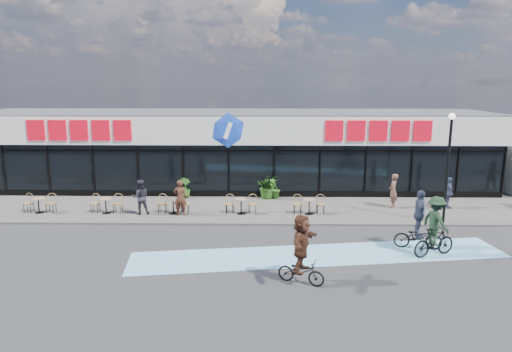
{
  "coord_description": "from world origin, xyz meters",
  "views": [
    {
      "loc": [
        1.91,
        -17.61,
        6.33
      ],
      "look_at": [
        1.55,
        3.5,
        1.98
      ],
      "focal_mm": 32.0,
      "sensor_mm": 36.0,
      "label": 1
    }
  ],
  "objects_px": {
    "potted_plant_left": "(185,188)",
    "cyclist_b": "(419,226)",
    "potted_plant_right": "(268,186)",
    "pedestrian_a": "(393,191)",
    "patron_left": "(180,198)",
    "lamp_post": "(448,158)",
    "potted_plant_mid": "(275,189)",
    "pedestrian_b": "(448,193)",
    "cyclist_a": "(435,230)",
    "patron_right": "(140,197)"
  },
  "relations": [
    {
      "from": "potted_plant_left",
      "to": "cyclist_b",
      "type": "relative_size",
      "value": 0.46
    },
    {
      "from": "potted_plant_right",
      "to": "pedestrian_a",
      "type": "xyz_separation_m",
      "value": [
        6.3,
        -1.77,
        0.2
      ]
    },
    {
      "from": "patron_left",
      "to": "cyclist_b",
      "type": "bearing_deg",
      "value": 158.98
    },
    {
      "from": "lamp_post",
      "to": "potted_plant_mid",
      "type": "height_order",
      "value": "lamp_post"
    },
    {
      "from": "lamp_post",
      "to": "pedestrian_a",
      "type": "distance_m",
      "value": 3.63
    },
    {
      "from": "potted_plant_mid",
      "to": "potted_plant_right",
      "type": "height_order",
      "value": "potted_plant_right"
    },
    {
      "from": "pedestrian_a",
      "to": "potted_plant_right",
      "type": "bearing_deg",
      "value": -80.92
    },
    {
      "from": "potted_plant_left",
      "to": "pedestrian_a",
      "type": "height_order",
      "value": "pedestrian_a"
    },
    {
      "from": "pedestrian_a",
      "to": "cyclist_b",
      "type": "xyz_separation_m",
      "value": [
        -0.56,
        -5.57,
        -0.06
      ]
    },
    {
      "from": "cyclist_b",
      "to": "patron_left",
      "type": "bearing_deg",
      "value": 157.87
    },
    {
      "from": "pedestrian_b",
      "to": "pedestrian_a",
      "type": "bearing_deg",
      "value": 88.15
    },
    {
      "from": "lamp_post",
      "to": "potted_plant_left",
      "type": "relative_size",
      "value": 4.56
    },
    {
      "from": "pedestrian_a",
      "to": "cyclist_b",
      "type": "distance_m",
      "value": 5.6
    },
    {
      "from": "pedestrian_a",
      "to": "cyclist_a",
      "type": "relative_size",
      "value": 0.76
    },
    {
      "from": "potted_plant_right",
      "to": "patron_right",
      "type": "bearing_deg",
      "value": -152.71
    },
    {
      "from": "pedestrian_a",
      "to": "pedestrian_b",
      "type": "relative_size",
      "value": 1.1
    },
    {
      "from": "potted_plant_left",
      "to": "potted_plant_right",
      "type": "relative_size",
      "value": 0.81
    },
    {
      "from": "pedestrian_b",
      "to": "cyclist_b",
      "type": "xyz_separation_m",
      "value": [
        -3.31,
        -5.51,
        0.01
      ]
    },
    {
      "from": "potted_plant_mid",
      "to": "potted_plant_right",
      "type": "xyz_separation_m",
      "value": [
        -0.37,
        0.06,
        0.12
      ]
    },
    {
      "from": "cyclist_b",
      "to": "cyclist_a",
      "type": "bearing_deg",
      "value": -66.54
    },
    {
      "from": "lamp_post",
      "to": "potted_plant_right",
      "type": "height_order",
      "value": "lamp_post"
    },
    {
      "from": "potted_plant_mid",
      "to": "pedestrian_a",
      "type": "bearing_deg",
      "value": -16.13
    },
    {
      "from": "potted_plant_left",
      "to": "potted_plant_right",
      "type": "bearing_deg",
      "value": -1.58
    },
    {
      "from": "cyclist_b",
      "to": "pedestrian_b",
      "type": "bearing_deg",
      "value": 58.99
    },
    {
      "from": "potted_plant_left",
      "to": "pedestrian_b",
      "type": "height_order",
      "value": "pedestrian_b"
    },
    {
      "from": "patron_left",
      "to": "cyclist_b",
      "type": "distance_m",
      "value": 10.7
    },
    {
      "from": "patron_right",
      "to": "pedestrian_b",
      "type": "height_order",
      "value": "patron_right"
    },
    {
      "from": "lamp_post",
      "to": "potted_plant_right",
      "type": "bearing_deg",
      "value": 151.48
    },
    {
      "from": "patron_left",
      "to": "cyclist_a",
      "type": "distance_m",
      "value": 11.32
    },
    {
      "from": "patron_left",
      "to": "potted_plant_right",
      "type": "bearing_deg",
      "value": -140.45
    },
    {
      "from": "pedestrian_b",
      "to": "potted_plant_mid",
      "type": "bearing_deg",
      "value": 77.93
    },
    {
      "from": "pedestrian_b",
      "to": "cyclist_a",
      "type": "distance_m",
      "value": 6.95
    },
    {
      "from": "potted_plant_left",
      "to": "cyclist_b",
      "type": "distance_m",
      "value": 12.72
    },
    {
      "from": "patron_left",
      "to": "cyclist_a",
      "type": "xyz_separation_m",
      "value": [
        10.25,
        -4.8,
        0.07
      ]
    },
    {
      "from": "potted_plant_left",
      "to": "pedestrian_a",
      "type": "xyz_separation_m",
      "value": [
        10.85,
        -1.9,
        0.33
      ]
    },
    {
      "from": "lamp_post",
      "to": "potted_plant_mid",
      "type": "relative_size",
      "value": 4.5
    },
    {
      "from": "patron_right",
      "to": "cyclist_a",
      "type": "xyz_separation_m",
      "value": [
        12.19,
        -4.96,
        0.08
      ]
    },
    {
      "from": "pedestrian_a",
      "to": "potted_plant_left",
      "type": "bearing_deg",
      "value": -75.12
    },
    {
      "from": "pedestrian_a",
      "to": "lamp_post",
      "type": "bearing_deg",
      "value": 57.26
    },
    {
      "from": "cyclist_a",
      "to": "lamp_post",
      "type": "bearing_deg",
      "value": 64.52
    },
    {
      "from": "patron_right",
      "to": "potted_plant_mid",
      "type": "bearing_deg",
      "value": -171.59
    },
    {
      "from": "patron_right",
      "to": "potted_plant_left",
      "type": "bearing_deg",
      "value": -132.68
    },
    {
      "from": "lamp_post",
      "to": "pedestrian_b",
      "type": "xyz_separation_m",
      "value": [
        1.15,
        2.45,
        -2.15
      ]
    },
    {
      "from": "lamp_post",
      "to": "cyclist_a",
      "type": "relative_size",
      "value": 2.16
    },
    {
      "from": "potted_plant_right",
      "to": "pedestrian_b",
      "type": "height_order",
      "value": "pedestrian_b"
    },
    {
      "from": "patron_right",
      "to": "cyclist_a",
      "type": "height_order",
      "value": "cyclist_a"
    },
    {
      "from": "pedestrian_a",
      "to": "patron_right",
      "type": "bearing_deg",
      "value": -58.83
    },
    {
      "from": "potted_plant_left",
      "to": "potted_plant_mid",
      "type": "distance_m",
      "value": 4.92
    },
    {
      "from": "cyclist_b",
      "to": "lamp_post",
      "type": "bearing_deg",
      "value": 54.74
    },
    {
      "from": "patron_right",
      "to": "cyclist_b",
      "type": "xyz_separation_m",
      "value": [
        11.86,
        -4.19,
        -0.04
      ]
    }
  ]
}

